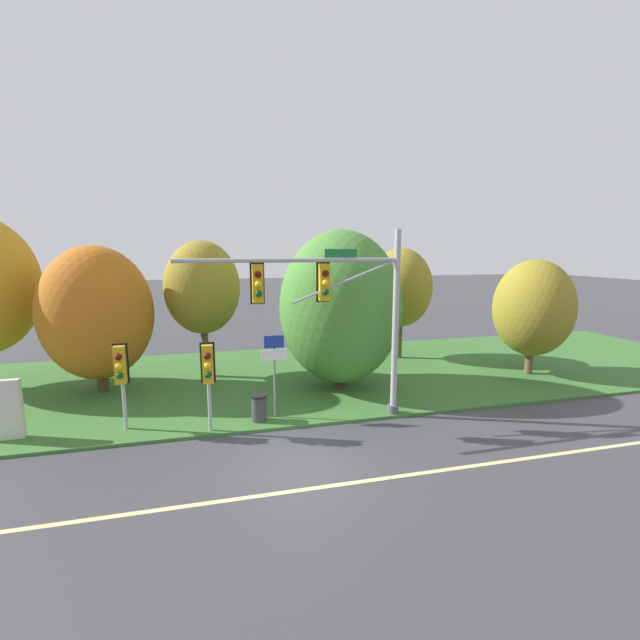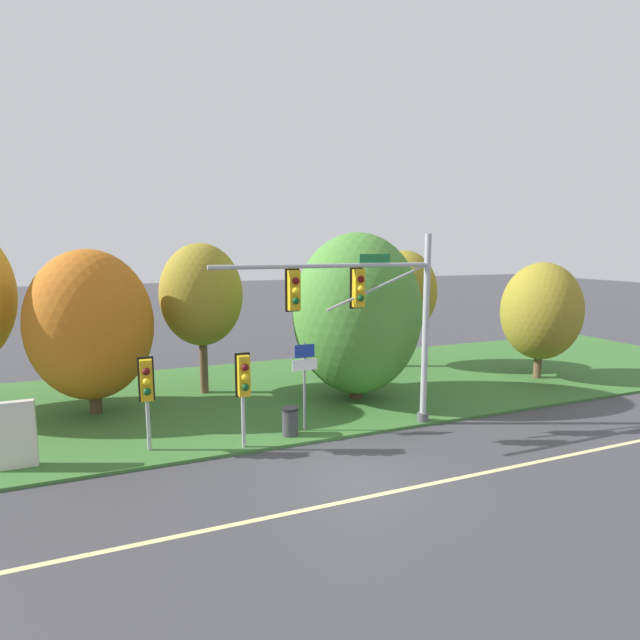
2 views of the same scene
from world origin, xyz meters
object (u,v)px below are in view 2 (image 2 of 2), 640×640
object	(u,v)px
tree_tall_centre	(403,292)
tree_right_far	(541,311)
tree_mid_verge	(357,314)
info_kiosk	(14,435)
tree_behind_signpost	(201,295)
pedestrian_signal_near_kerb	(147,385)
tree_left_of_mast	(91,325)
pedestrian_signal_further_along	(244,381)
route_sign_post	(305,373)
trash_bin	(290,421)
traffic_signal_mast	(372,308)

from	to	relation	value
tree_tall_centre	tree_right_far	size ratio (longest dim) A/B	1.10
tree_mid_verge	info_kiosk	distance (m)	12.17
tree_right_far	tree_behind_signpost	bearing A→B (deg)	167.27
pedestrian_signal_near_kerb	tree_behind_signpost	world-z (taller)	tree_behind_signpost
pedestrian_signal_near_kerb	tree_left_of_mast	distance (m)	4.97
pedestrian_signal_further_along	info_kiosk	distance (m)	6.42
route_sign_post	info_kiosk	xyz separation A→B (m)	(-8.44, 0.31, -1.04)
route_sign_post	trash_bin	world-z (taller)	route_sign_post
pedestrian_signal_further_along	tree_behind_signpost	distance (m)	6.83
traffic_signal_mast	tree_tall_centre	xyz separation A→B (m)	(5.70, 7.40, -0.30)
pedestrian_signal_further_along	tree_behind_signpost	size ratio (longest dim) A/B	0.47
route_sign_post	tree_right_far	world-z (taller)	tree_right_far
traffic_signal_mast	tree_behind_signpost	size ratio (longest dim) A/B	1.21
route_sign_post	tree_right_far	xyz separation A→B (m)	(12.54, 2.37, 1.17)
route_sign_post	info_kiosk	world-z (taller)	route_sign_post
tree_left_of_mast	trash_bin	world-z (taller)	tree_left_of_mast
info_kiosk	traffic_signal_mast	bearing A→B (deg)	-5.37
tree_tall_centre	tree_right_far	bearing A→B (deg)	-42.57
route_sign_post	tree_right_far	size ratio (longest dim) A/B	0.55
tree_left_of_mast	tree_behind_signpost	world-z (taller)	tree_behind_signpost
tree_mid_verge	tree_right_far	bearing A→B (deg)	-2.04
tree_tall_centre	trash_bin	xyz separation A→B (m)	(-8.39, -6.91, -3.36)
tree_left_of_mast	tree_tall_centre	bearing A→B (deg)	8.47
traffic_signal_mast	trash_bin	size ratio (longest dim) A/B	8.13
pedestrian_signal_near_kerb	info_kiosk	bearing A→B (deg)	175.73
traffic_signal_mast	tree_left_of_mast	xyz separation A→B (m)	(-8.66, 5.26, -0.83)
pedestrian_signal_further_along	route_sign_post	xyz separation A→B (m)	(2.22, 0.78, -0.15)
tree_right_far	info_kiosk	xyz separation A→B (m)	(-20.98, -2.06, -2.21)
tree_behind_signpost	info_kiosk	size ratio (longest dim) A/B	3.30
traffic_signal_mast	route_sign_post	distance (m)	3.08
tree_behind_signpost	info_kiosk	distance (m)	8.72
traffic_signal_mast	info_kiosk	xyz separation A→B (m)	(-10.54, 0.99, -3.18)
route_sign_post	tree_tall_centre	distance (m)	10.46
tree_behind_signpost	tree_mid_verge	distance (m)	6.44
route_sign_post	trash_bin	bearing A→B (deg)	-161.71
traffic_signal_mast	tree_mid_verge	bearing A→B (deg)	71.59
pedestrian_signal_near_kerb	tree_left_of_mast	size ratio (longest dim) A/B	0.48
traffic_signal_mast	tree_left_of_mast	distance (m)	10.17
traffic_signal_mast	tree_tall_centre	world-z (taller)	traffic_signal_mast
tree_tall_centre	pedestrian_signal_further_along	bearing A→B (deg)	-143.18
traffic_signal_mast	tree_behind_signpost	distance (m)	7.85
route_sign_post	tree_left_of_mast	world-z (taller)	tree_left_of_mast
traffic_signal_mast	tree_tall_centre	distance (m)	9.35
tree_left_of_mast	tree_tall_centre	world-z (taller)	tree_left_of_mast
route_sign_post	tree_left_of_mast	size ratio (longest dim) A/B	0.50
tree_behind_signpost	tree_right_far	xyz separation A→B (m)	(14.95, -3.38, -0.98)
tree_behind_signpost	tree_tall_centre	distance (m)	10.26
tree_behind_signpost	info_kiosk	world-z (taller)	tree_behind_signpost
info_kiosk	tree_tall_centre	bearing A→B (deg)	21.54
route_sign_post	tree_tall_centre	size ratio (longest dim) A/B	0.50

